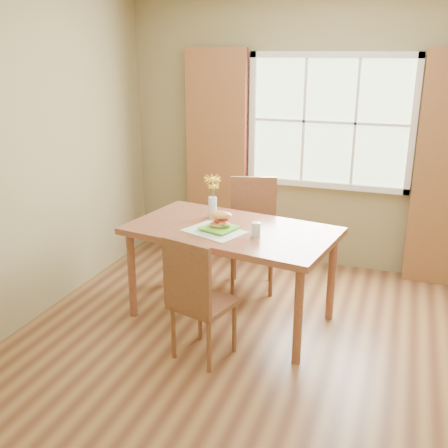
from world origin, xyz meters
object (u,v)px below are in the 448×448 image
object	(u,v)px
dining_table	(231,238)
croissant_sandwich	(221,220)
chair_near	(197,295)
flower_vase	(213,193)
chair_far	(253,228)
water_glass	(256,230)

from	to	relation	value
dining_table	croissant_sandwich	size ratio (longest dim) A/B	8.59
chair_near	flower_vase	distance (m)	1.07
chair_near	chair_far	distance (m)	1.41
water_glass	chair_far	bearing A→B (deg)	107.76
croissant_sandwich	flower_vase	world-z (taller)	flower_vase
dining_table	water_glass	world-z (taller)	water_glass
croissant_sandwich	chair_far	bearing A→B (deg)	72.86
dining_table	croissant_sandwich	distance (m)	0.19
water_glass	chair_near	bearing A→B (deg)	-114.09
chair_far	chair_near	bearing A→B (deg)	-105.23
dining_table	croissant_sandwich	xyz separation A→B (m)	(-0.07, -0.07, 0.17)
chair_far	water_glass	world-z (taller)	chair_far
croissant_sandwich	chair_near	bearing A→B (deg)	-99.63
dining_table	flower_vase	distance (m)	0.44
dining_table	flower_vase	bearing A→B (deg)	147.42
chair_far	flower_vase	distance (m)	0.70
dining_table	water_glass	size ratio (longest dim) A/B	16.32
chair_near	water_glass	distance (m)	0.72
chair_near	chair_far	bearing A→B (deg)	105.31
flower_vase	water_glass	bearing A→B (deg)	-34.65
dining_table	chair_near	world-z (taller)	chair_near
chair_near	water_glass	world-z (taller)	chair_near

